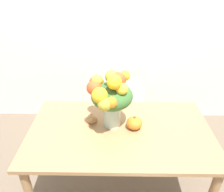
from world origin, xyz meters
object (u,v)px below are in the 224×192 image
(turkey_figurine, at_px, (92,118))
(dining_chair_near_window, at_px, (128,106))
(flower_vase, at_px, (111,96))
(pumpkin, at_px, (134,123))

(turkey_figurine, distance_m, dining_chair_near_window, 0.80)
(flower_vase, height_order, dining_chair_near_window, flower_vase)
(flower_vase, bearing_deg, pumpkin, -9.29)
(flower_vase, relative_size, dining_chair_near_window, 0.54)
(flower_vase, relative_size, pumpkin, 3.86)
(dining_chair_near_window, bearing_deg, flower_vase, -105.85)
(pumpkin, bearing_deg, dining_chair_near_window, 90.28)
(turkey_figurine, bearing_deg, pumpkin, -12.81)
(pumpkin, relative_size, turkey_figurine, 1.03)
(turkey_figurine, bearing_deg, dining_chair_near_window, 63.27)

